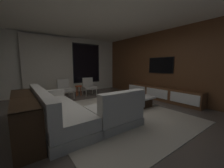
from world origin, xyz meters
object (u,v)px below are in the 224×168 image
object	(u,v)px
accent_chair_near_window	(89,85)
media_console	(161,93)
book_stack_on_coffee_table	(138,94)
side_stool	(78,88)
sectional_couch	(72,112)
accent_chair_by_curtain	(65,88)
coffee_table	(130,101)
mounted_tv	(161,65)
console_table_behind_couch	(24,113)

from	to	relation	value
accent_chair_near_window	media_console	bearing A→B (deg)	-52.75
book_stack_on_coffee_table	side_stool	distance (m)	2.79
sectional_couch	accent_chair_by_curtain	distance (m)	2.68
coffee_table	media_console	world-z (taller)	media_console
coffee_table	mounted_tv	bearing A→B (deg)	3.80
mounted_tv	console_table_behind_couch	xyz separation A→B (m)	(-4.67, -0.19, -0.93)
accent_chair_by_curtain	side_stool	xyz separation A→B (m)	(0.60, 0.03, -0.06)
book_stack_on_coffee_table	console_table_behind_couch	world-z (taller)	console_table_behind_couch
coffee_table	mounted_tv	size ratio (longest dim) A/B	1.06
accent_chair_by_curtain	coffee_table	bearing A→B (deg)	-59.40
coffee_table	console_table_behind_couch	distance (m)	2.95
media_console	console_table_behind_couch	bearing A→B (deg)	179.90
sectional_couch	book_stack_on_coffee_table	xyz separation A→B (m)	(2.18, 0.02, 0.12)
coffee_table	accent_chair_near_window	distance (m)	2.43
coffee_table	accent_chair_by_curtain	xyz separation A→B (m)	(-1.42, 2.40, 0.25)
coffee_table	side_stool	xyz separation A→B (m)	(-0.82, 2.43, 0.19)
side_stool	mounted_tv	size ratio (longest dim) A/B	0.42
console_table_behind_couch	mounted_tv	bearing A→B (deg)	2.33
accent_chair_by_curtain	media_console	size ratio (longest dim) A/B	0.25
mounted_tv	side_stool	bearing A→B (deg)	137.83
media_console	book_stack_on_coffee_table	bearing A→B (deg)	-175.66
coffee_table	book_stack_on_coffee_table	size ratio (longest dim) A/B	3.98
accent_chair_near_window	mounted_tv	bearing A→B (deg)	-47.83
sectional_couch	coffee_table	distance (m)	2.04
accent_chair_by_curtain	media_console	xyz separation A→B (m)	(2.97, -2.48, -0.18)
sectional_couch	book_stack_on_coffee_table	world-z (taller)	sectional_couch
side_stool	coffee_table	bearing A→B (deg)	-71.35
accent_chair_by_curtain	mounted_tv	bearing A→B (deg)	-35.94
side_stool	mounted_tv	distance (m)	3.58
book_stack_on_coffee_table	media_console	world-z (taller)	media_console
accent_chair_near_window	accent_chair_by_curtain	bearing A→B (deg)	179.90
sectional_couch	console_table_behind_couch	xyz separation A→B (m)	(-0.91, 0.13, 0.13)
mounted_tv	coffee_table	bearing A→B (deg)	-176.20
accent_chair_by_curtain	console_table_behind_couch	size ratio (longest dim) A/B	0.37
accent_chair_near_window	console_table_behind_couch	xyz separation A→B (m)	(-2.61, -2.47, -0.02)
accent_chair_by_curtain	media_console	distance (m)	3.88
book_stack_on_coffee_table	side_stool	size ratio (longest dim) A/B	0.63
book_stack_on_coffee_table	side_stool	xyz separation A→B (m)	(-0.97, 2.62, -0.04)
sectional_couch	accent_chair_by_curtain	bearing A→B (deg)	76.83
side_stool	media_console	xyz separation A→B (m)	(2.37, -2.51, -0.12)
book_stack_on_coffee_table	sectional_couch	bearing A→B (deg)	-179.59
accent_chair_near_window	book_stack_on_coffee_table	bearing A→B (deg)	-79.32
book_stack_on_coffee_table	coffee_table	bearing A→B (deg)	128.97
accent_chair_near_window	console_table_behind_couch	world-z (taller)	accent_chair_near_window
book_stack_on_coffee_table	mounted_tv	world-z (taller)	mounted_tv
coffee_table	book_stack_on_coffee_table	distance (m)	0.33
media_console	sectional_couch	bearing A→B (deg)	-178.05
sectional_couch	coffee_table	xyz separation A→B (m)	(2.03, 0.20, -0.10)
book_stack_on_coffee_table	accent_chair_by_curtain	bearing A→B (deg)	121.27
sectional_couch	coffee_table	bearing A→B (deg)	5.77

